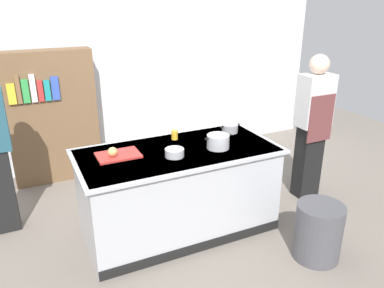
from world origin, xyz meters
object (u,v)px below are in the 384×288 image
at_px(stock_pot, 218,142).
at_px(person_chef, 312,124).
at_px(trash_bin, 318,232).
at_px(sauce_pan, 230,128).
at_px(onion, 113,152).
at_px(juice_cup, 175,135).
at_px(mixing_bowl, 174,153).
at_px(bookshelf, 53,117).

relative_size(stock_pot, person_chef, 0.17).
bearing_deg(trash_bin, sauce_pan, 102.15).
distance_m(sauce_pan, trash_bin, 1.41).
distance_m(trash_bin, person_chef, 1.39).
relative_size(stock_pot, sauce_pan, 1.19).
distance_m(sauce_pan, person_chef, 1.01).
xyz_separation_m(onion, stock_pot, (1.01, -0.20, 0.00)).
bearing_deg(juice_cup, stock_pot, -54.20).
distance_m(onion, sauce_pan, 1.36).
distance_m(mixing_bowl, trash_bin, 1.52).
relative_size(mixing_bowl, person_chef, 0.10).
bearing_deg(sauce_pan, onion, -173.47).
distance_m(onion, juice_cup, 0.74).
distance_m(juice_cup, person_chef, 1.64).
distance_m(onion, trash_bin, 2.05).
height_order(stock_pot, bookshelf, bookshelf).
relative_size(person_chef, bookshelf, 1.01).
xyz_separation_m(stock_pot, juice_cup, (-0.29, 0.41, -0.02)).
bearing_deg(trash_bin, bookshelf, 125.13).
relative_size(stock_pot, juice_cup, 2.89).
bearing_deg(juice_cup, mixing_bowl, -113.11).
xyz_separation_m(sauce_pan, person_chef, (0.98, -0.22, -0.03)).
bearing_deg(onion, person_chef, -1.54).
height_order(mixing_bowl, person_chef, person_chef).
bearing_deg(sauce_pan, bookshelf, 137.21).
relative_size(sauce_pan, juice_cup, 2.42).
bearing_deg(sauce_pan, stock_pot, -134.42).
xyz_separation_m(stock_pot, sauce_pan, (0.34, 0.35, -0.02)).
relative_size(sauce_pan, person_chef, 0.14).
xyz_separation_m(stock_pot, person_chef, (1.33, 0.13, -0.06)).
height_order(onion, juice_cup, onion).
distance_m(sauce_pan, juice_cup, 0.64).
height_order(onion, stock_pot, stock_pot).
height_order(juice_cup, trash_bin, juice_cup).
height_order(mixing_bowl, juice_cup, juice_cup).
xyz_separation_m(sauce_pan, mixing_bowl, (-0.81, -0.36, -0.01)).
height_order(onion, mixing_bowl, onion).
distance_m(onion, mixing_bowl, 0.57).
distance_m(mixing_bowl, person_chef, 1.80).
relative_size(stock_pot, mixing_bowl, 1.60).
relative_size(onion, bookshelf, 0.05).
relative_size(stock_pot, trash_bin, 0.53).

